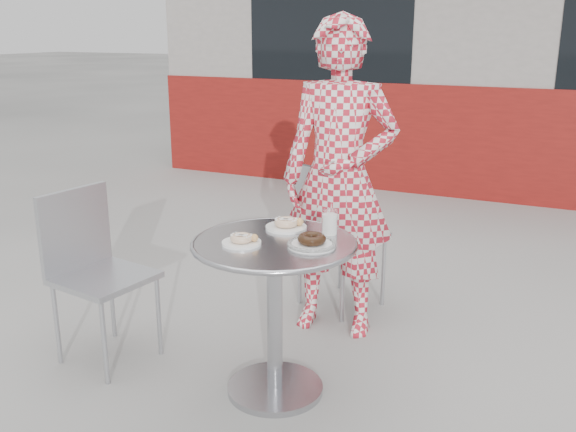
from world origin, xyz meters
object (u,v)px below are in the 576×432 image
at_px(plate_far, 287,224).
at_px(plate_checker, 312,242).
at_px(chair_left, 106,310).
at_px(bistro_table, 275,280).
at_px(chair_far, 340,263).
at_px(plate_near, 242,240).
at_px(seated_person, 339,179).
at_px(milk_cup, 330,223).

relative_size(plate_far, plate_checker, 0.90).
bearing_deg(chair_left, bistro_table, -76.21).
bearing_deg(chair_far, plate_checker, 126.68).
bearing_deg(plate_near, seated_person, 81.81).
distance_m(seated_person, milk_cup, 0.54).
relative_size(seated_person, plate_far, 9.01).
relative_size(chair_far, plate_checker, 4.18).
distance_m(plate_near, plate_checker, 0.27).
bearing_deg(plate_far, bistro_table, -81.82).
height_order(seated_person, plate_checker, seated_person).
relative_size(chair_far, milk_cup, 7.80).
bearing_deg(plate_checker, seated_person, 101.94).
relative_size(bistro_table, plate_checker, 3.52).
height_order(plate_near, milk_cup, milk_cup).
height_order(seated_person, plate_near, seated_person).
height_order(chair_far, seated_person, seated_person).
bearing_deg(plate_near, bistro_table, 40.59).
bearing_deg(milk_cup, seated_person, 106.46).
xyz_separation_m(chair_far, seated_person, (0.08, -0.26, 0.53)).
bearing_deg(bistro_table, seated_person, 88.88).
height_order(chair_left, plate_checker, chair_left).
xyz_separation_m(bistro_table, plate_checker, (0.16, 0.01, 0.18)).
height_order(chair_left, plate_far, chair_left).
bearing_deg(milk_cup, chair_left, -166.38).
height_order(chair_far, plate_checker, chair_far).
bearing_deg(chair_far, milk_cup, 129.97).
bearing_deg(plate_far, chair_left, -163.62).
bearing_deg(milk_cup, plate_checker, -92.42).
xyz_separation_m(seated_person, plate_checker, (0.15, -0.69, -0.09)).
relative_size(bistro_table, seated_person, 0.43).
height_order(plate_far, plate_near, plate_far).
distance_m(bistro_table, seated_person, 0.74).
xyz_separation_m(plate_near, milk_cup, (0.26, 0.26, 0.03)).
distance_m(chair_far, seated_person, 0.60).
xyz_separation_m(chair_far, plate_checker, (0.22, -0.94, 0.44)).
xyz_separation_m(chair_far, chair_left, (-0.77, -1.02, -0.00)).
bearing_deg(plate_near, plate_far, 73.96).
xyz_separation_m(seated_person, milk_cup, (0.15, -0.52, -0.06)).
xyz_separation_m(bistro_table, chair_far, (-0.07, 0.95, -0.26)).
height_order(chair_far, plate_far, chair_far).
height_order(chair_left, plate_near, chair_left).
bearing_deg(milk_cup, chair_far, 106.67).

